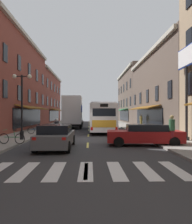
% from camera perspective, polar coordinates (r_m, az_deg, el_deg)
% --- Properties ---
extents(ground_plane, '(34.80, 80.00, 0.10)m').
position_cam_1_polar(ground_plane, '(18.40, -1.99, -6.92)').
color(ground_plane, '#333335').
extents(lane_centre_dashes, '(0.14, 73.90, 0.01)m').
position_cam_1_polar(lane_centre_dashes, '(18.14, -1.99, -6.84)').
color(lane_centre_dashes, '#DBCC4C').
rests_on(lane_centre_dashes, ground).
extents(crosswalk_near, '(7.10, 2.80, 0.01)m').
position_cam_1_polar(crosswalk_near, '(8.53, -2.52, -14.39)').
color(crosswalk_near, silver).
rests_on(crosswalk_near, ground).
extents(sidewalk_left, '(3.00, 80.00, 0.14)m').
position_cam_1_polar(sidewalk_left, '(19.35, -19.85, -6.22)').
color(sidewalk_left, gray).
rests_on(sidewalk_left, ground).
extents(sidewalk_right, '(3.00, 80.00, 0.14)m').
position_cam_1_polar(sidewalk_right, '(19.26, 15.96, -6.25)').
color(sidewalk_right, gray).
rests_on(sidewalk_right, ground).
extents(billboard_sign, '(0.40, 2.77, 6.70)m').
position_cam_1_polar(billboard_sign, '(17.73, 21.76, 9.93)').
color(billboard_sign, black).
rests_on(billboard_sign, sidewalk_right).
extents(transit_bus, '(2.72, 12.34, 3.12)m').
position_cam_1_polar(transit_bus, '(26.29, 1.31, -1.21)').
color(transit_bus, white).
rests_on(transit_bus, ground).
extents(box_truck, '(2.52, 7.28, 4.24)m').
position_cam_1_polar(box_truck, '(31.25, -5.79, -0.13)').
color(box_truck, white).
rests_on(box_truck, ground).
extents(sedan_near, '(1.96, 4.56, 1.41)m').
position_cam_1_polar(sedan_near, '(13.57, -10.00, -6.04)').
color(sedan_near, '#515154').
rests_on(sedan_near, ground).
extents(sedan_mid, '(4.85, 2.18, 1.35)m').
position_cam_1_polar(sedan_mid, '(14.97, 12.16, -5.56)').
color(sedan_mid, maroon).
rests_on(sedan_mid, ground).
extents(sedan_far, '(1.95, 4.33, 1.27)m').
position_cam_1_polar(sedan_far, '(40.24, -4.65, -2.27)').
color(sedan_far, silver).
rests_on(sedan_far, ground).
extents(motorcycle_rider, '(0.62, 2.07, 1.66)m').
position_cam_1_polar(motorcycle_rider, '(18.28, -9.80, -4.57)').
color(motorcycle_rider, black).
rests_on(motorcycle_rider, ground).
extents(bicycle_near, '(1.70, 0.48, 0.91)m').
position_cam_1_polar(bicycle_near, '(15.31, -20.36, -6.18)').
color(bicycle_near, black).
rests_on(bicycle_near, sidewalk_left).
extents(bicycle_mid, '(1.71, 0.48, 0.91)m').
position_cam_1_polar(bicycle_mid, '(21.86, -14.67, -4.40)').
color(bicycle_mid, black).
rests_on(bicycle_mid, sidewalk_left).
extents(pedestrian_mid, '(0.36, 0.36, 1.76)m').
position_cam_1_polar(pedestrian_mid, '(30.42, 11.25, -2.20)').
color(pedestrian_mid, '#B29947').
rests_on(pedestrian_mid, sidewalk_right).
extents(pedestrian_far, '(0.36, 0.36, 1.82)m').
position_cam_1_polar(pedestrian_far, '(14.49, 18.50, -4.20)').
color(pedestrian_far, maroon).
rests_on(pedestrian_far, sidewalk_right).
extents(street_lamp_twin, '(1.42, 0.32, 4.80)m').
position_cam_1_polar(street_lamp_twin, '(17.55, -18.11, 2.13)').
color(street_lamp_twin, black).
rests_on(street_lamp_twin, sidewalk_left).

